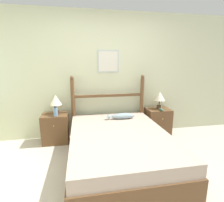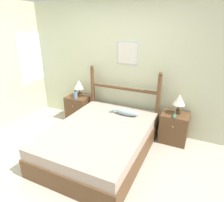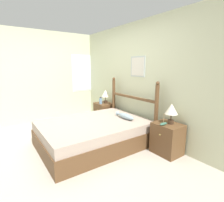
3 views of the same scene
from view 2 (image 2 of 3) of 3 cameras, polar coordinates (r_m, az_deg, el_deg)
ground_plane at (r=3.34m, az=-10.37°, el=-18.64°), size 16.00×16.00×0.00m
wall_back at (r=4.15m, az=2.38°, el=9.70°), size 6.40×0.08×2.55m
bed at (r=3.50m, az=-3.28°, el=-11.18°), size 1.52×2.08×0.49m
headboard at (r=4.11m, az=3.22°, el=1.06°), size 1.52×0.08×1.30m
nightstand_left at (r=4.68m, az=-9.59°, el=-1.96°), size 0.49×0.42×0.57m
nightstand_right at (r=3.96m, az=17.28°, el=-7.30°), size 0.49×0.42×0.57m
table_lamp_left at (r=4.49m, az=-9.41°, el=4.46°), size 0.22×0.22×0.37m
table_lamp_right at (r=3.77m, az=18.65°, el=0.10°), size 0.22×0.22×0.37m
bottle at (r=4.42m, az=-10.36°, el=1.79°), size 0.08×0.08×0.20m
model_boat at (r=3.71m, az=17.45°, el=-3.98°), size 0.07×0.18×0.21m
fish_pillow at (r=3.79m, az=3.91°, el=-3.22°), size 0.52×0.14×0.11m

